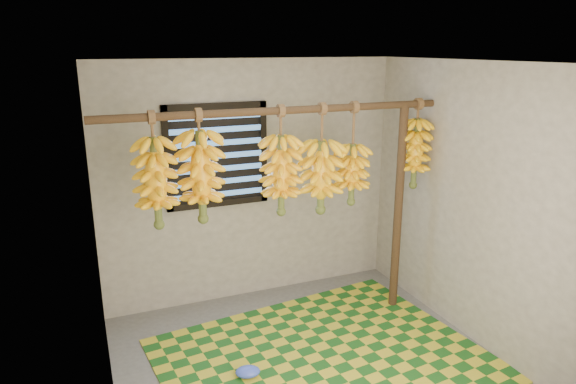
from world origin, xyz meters
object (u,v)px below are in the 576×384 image
banana_bunch_b (201,177)px  banana_bunch_e (352,174)px  banana_bunch_f (415,153)px  support_post (398,210)px  banana_bunch_c (321,177)px  plastic_bag (248,372)px  woven_mat (325,360)px  banana_bunch_d (281,175)px  banana_bunch_a (156,183)px

banana_bunch_b → banana_bunch_e: (1.36, -0.00, -0.11)m
banana_bunch_b → banana_bunch_f: 2.03m
support_post → banana_bunch_b: banana_bunch_b is taller
banana_bunch_c → banana_bunch_e: bearing=-0.0°
plastic_bag → banana_bunch_e: bearing=25.4°
woven_mat → banana_bunch_f: 2.04m
banana_bunch_e → banana_bunch_c: bearing=180.0°
woven_mat → banana_bunch_d: 1.58m
woven_mat → banana_bunch_b: size_ratio=2.82×
banana_bunch_a → banana_bunch_e: same height
plastic_bag → banana_bunch_d: size_ratio=0.21×
banana_bunch_c → banana_bunch_a: bearing=-180.0°
support_post → plastic_bag: support_post is taller
banana_bunch_d → banana_bunch_e: same height
plastic_bag → woven_mat: bearing=-2.2°
support_post → banana_bunch_f: size_ratio=2.39×
banana_bunch_c → woven_mat: bearing=-111.1°
banana_bunch_f → banana_bunch_d: bearing=-180.0°
banana_bunch_a → banana_bunch_c: 1.41m
woven_mat → banana_bunch_e: banana_bunch_e is taller
woven_mat → banana_bunch_c: 1.54m
banana_bunch_a → banana_bunch_e: (1.72, 0.00, -0.09)m
banana_bunch_d → banana_bunch_e: bearing=0.0°
banana_bunch_c → banana_bunch_f: bearing=-0.0°
banana_bunch_a → banana_bunch_d: bearing=-0.0°
support_post → banana_bunch_a: banana_bunch_a is taller
banana_bunch_d → banana_bunch_a: bearing=180.0°
banana_bunch_c → banana_bunch_f: size_ratio=1.15×
banana_bunch_d → support_post: bearing=0.0°
support_post → banana_bunch_b: (-1.88, 0.00, 0.51)m
support_post → banana_bunch_e: bearing=180.0°
support_post → banana_bunch_d: 1.29m
banana_bunch_e → banana_bunch_f: 0.68m
banana_bunch_e → woven_mat: bearing=-132.1°
banana_bunch_d → banana_bunch_f: (1.35, 0.00, 0.08)m
banana_bunch_d → banana_bunch_e: size_ratio=1.01×
woven_mat → banana_bunch_c: size_ratio=2.66×
banana_bunch_a → banana_bunch_d: 1.03m
support_post → banana_bunch_a: (-2.23, 0.00, 0.50)m
woven_mat → plastic_bag: size_ratio=13.02×
banana_bunch_d → banana_bunch_b: bearing=180.0°
banana_bunch_c → banana_bunch_e: 0.31m
banana_bunch_b → banana_bunch_c: size_ratio=0.94×
banana_bunch_d → banana_bunch_e: 0.69m
banana_bunch_b → banana_bunch_f: bearing=-0.0°
banana_bunch_a → banana_bunch_c: same height
woven_mat → banana_bunch_f: (1.20, 0.59, 1.54)m
plastic_bag → banana_bunch_c: size_ratio=0.20×
plastic_bag → banana_bunch_b: size_ratio=0.22×
banana_bunch_f → banana_bunch_c: bearing=180.0°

